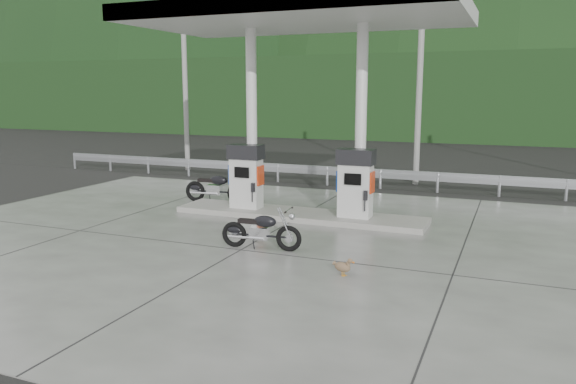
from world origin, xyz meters
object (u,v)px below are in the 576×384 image
at_px(gas_pump_right, 356,183).
at_px(duck, 342,267).
at_px(motorcycle_left, 216,188).
at_px(motorcycle_right, 261,231).
at_px(gas_pump_left, 246,176).

xyz_separation_m(gas_pump_right, duck, (0.96, -4.29, -0.89)).
relative_size(gas_pump_right, motorcycle_left, 0.93).
xyz_separation_m(motorcycle_left, motorcycle_right, (3.54, -4.24, -0.05)).
bearing_deg(gas_pump_left, duck, -45.88).
height_order(motorcycle_right, duck, motorcycle_right).
height_order(motorcycle_left, duck, motorcycle_left).
bearing_deg(motorcycle_right, gas_pump_left, 115.65).
bearing_deg(motorcycle_right, motorcycle_left, 124.14).
bearing_deg(duck, gas_pump_left, 153.89).
height_order(gas_pump_left, duck, gas_pump_left).
height_order(gas_pump_left, motorcycle_right, gas_pump_left).
distance_m(motorcycle_right, duck, 2.44).
distance_m(motorcycle_left, duck, 7.80).
distance_m(gas_pump_left, gas_pump_right, 3.20).
height_order(gas_pump_left, motorcycle_left, gas_pump_left).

